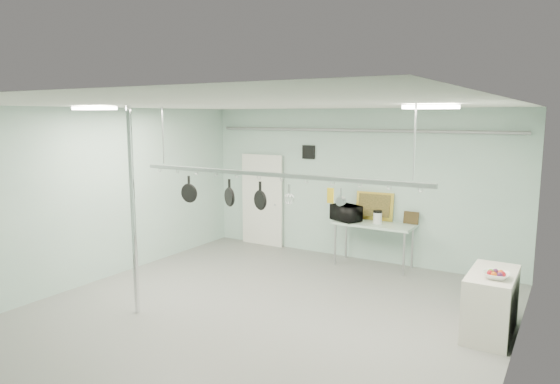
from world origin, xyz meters
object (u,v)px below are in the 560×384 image
Objects in this scene: chrome_pole at (133,212)px; fruit_bowl at (496,275)px; coffee_canister at (378,218)px; prep_table at (374,226)px; skillet_right at (260,196)px; skillet_mid at (229,192)px; side_cabinet at (491,304)px; microwave at (346,213)px; pot_rack at (270,173)px; skillet_left at (189,189)px.

fruit_bowl is (4.92, 1.75, -0.66)m from chrome_pole.
coffee_canister is at bearing 136.19° from fruit_bowl.
fruit_bowl is at bearing -43.01° from prep_table.
skillet_right is (-0.65, -3.30, 0.86)m from coffee_canister.
skillet_mid and skillet_right have the same top height.
skillet_mid reaches higher than fruit_bowl.
chrome_pole reaches higher than side_cabinet.
side_cabinet is at bearing -41.59° from coffee_canister.
microwave is at bearing -171.21° from prep_table.
pot_rack is at bearing -159.55° from side_cabinet.
skillet_left is 1.39m from skillet_right.
skillet_left is at bearing 180.00° from pot_rack.
chrome_pole is 1.00m from skillet_left.
microwave is at bearing 93.01° from pot_rack.
coffee_canister is 0.53× the size of skillet_right.
skillet_mid is (0.82, 0.00, 0.01)m from skillet_left.
coffee_canister is (-2.48, 2.20, 0.57)m from side_cabinet.
skillet_left is at bearing 91.33° from microwave.
pot_rack reaches higher than skillet_right.
skillet_mid is (-1.22, -3.30, 0.86)m from coffee_canister.
side_cabinet is 0.55m from fruit_bowl.
pot_rack is 3.42m from microwave.
side_cabinet is 5.35× the size of coffee_canister.
coffee_canister is at bearing 60.52° from chrome_pole.
fruit_bowl is (2.55, -2.44, -0.08)m from coffee_canister.
pot_rack reaches higher than side_cabinet.
skillet_left reaches higher than microwave.
side_cabinet is 2.81× the size of skillet_left.
chrome_pole is at bearing 92.00° from microwave.
pot_rack is at bearing -96.91° from prep_table.
skillet_mid reaches higher than prep_table.
fruit_bowl is (0.07, -0.25, 0.49)m from side_cabinet.
chrome_pole is 7.89× the size of skillet_mid.
pot_rack is 0.82m from skillet_mid.
coffee_canister is 3.62m from skillet_mid.
skillet_left is at bearing -157.12° from skillet_right.
chrome_pole is at bearing -129.54° from skillet_right.
pot_rack reaches higher than prep_table.
chrome_pole reaches higher than prep_table.
coffee_canister is 0.55× the size of skillet_mid.
skillet_left is 1.05× the size of skillet_mid.
prep_table is 3.51m from skillet_right.
skillet_left is at bearing -120.77° from prep_table.
chrome_pole reaches higher than fruit_bowl.
side_cabinet is at bearing 8.87° from skillet_left.
fruit_bowl is (2.62, -2.45, 0.11)m from prep_table.
skillet_mid is at bearing 37.96° from chrome_pole.
pot_rack is at bearing -4.82° from skillet_left.
skillet_left is (-4.59, -0.85, 0.93)m from fruit_bowl.
side_cabinet is at bearing -40.79° from prep_table.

